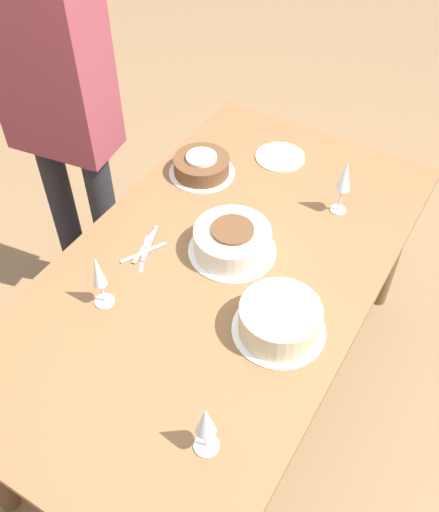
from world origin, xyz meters
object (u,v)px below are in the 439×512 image
cake_back_decorated (280,320)px  wine_glass_near (206,423)px  person_cutting (56,95)px  cake_center_white (233,241)px  wine_glass_extra (345,178)px  cake_front_chocolate (202,166)px  wine_glass_far (98,274)px

cake_back_decorated → wine_glass_near: bearing=0.8°
person_cutting → wine_glass_near: bearing=-42.1°
cake_center_white → person_cutting: bearing=-97.6°
cake_center_white → wine_glass_near: bearing=24.3°
cake_back_decorated → wine_glass_extra: bearing=-174.6°
cake_center_white → wine_glass_near: wine_glass_near is taller
cake_back_decorated → wine_glass_near: wine_glass_near is taller
cake_front_chocolate → wine_glass_far: size_ratio=1.26×
cake_back_decorated → wine_glass_far: wine_glass_far is taller
wine_glass_near → person_cutting: (-0.74, -1.10, 0.16)m
cake_front_chocolate → wine_glass_far: bearing=6.5°
wine_glass_far → person_cutting: 0.78m
cake_center_white → cake_front_chocolate: size_ratio=1.17×
cake_center_white → wine_glass_far: (0.40, -0.24, 0.08)m
wine_glass_near → wine_glass_extra: (-1.01, -0.06, 0.03)m
cake_back_decorated → wine_glass_far: bearing=-70.7°
wine_glass_near → cake_center_white: bearing=-155.7°
cake_back_decorated → person_cutting: person_cutting is taller
person_cutting → cake_back_decorated: bearing=-24.5°
cake_front_chocolate → wine_glass_far: (0.70, 0.08, 0.10)m
wine_glass_extra → person_cutting: (0.27, -1.04, 0.14)m
wine_glass_near → cake_back_decorated: bearing=-179.2°
cake_front_chocolate → wine_glass_extra: 0.56m
cake_back_decorated → wine_glass_near: size_ratio=1.50×
cake_center_white → wine_glass_near: size_ratio=1.59×
cake_center_white → person_cutting: person_cutting is taller
cake_back_decorated → person_cutting: (-0.32, -1.09, 0.24)m
wine_glass_far → wine_glass_near: bearing=65.5°
cake_back_decorated → cake_center_white: bearing=-127.5°
wine_glass_extra → person_cutting: bearing=-75.5°
cake_center_white → cake_back_decorated: cake_center_white is taller
cake_back_decorated → person_cutting: size_ratio=0.16×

